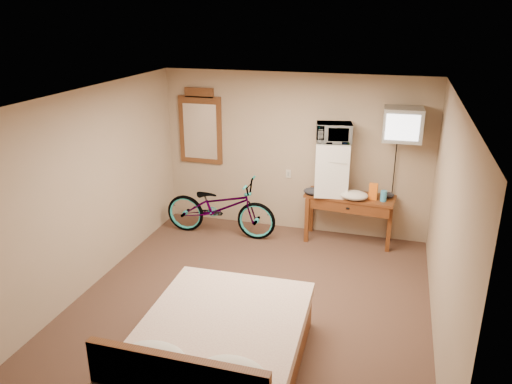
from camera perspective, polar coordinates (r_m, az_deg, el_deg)
room at (r=5.70m, az=-0.43°, el=-1.62°), size 4.60×4.64×2.50m
desk at (r=7.61m, az=10.62°, el=-1.32°), size 1.36×0.62×0.75m
mini_fridge at (r=7.50m, az=8.68°, el=2.71°), size 0.55×0.53×0.80m
microwave at (r=7.36m, az=8.90°, el=6.73°), size 0.56×0.44×0.28m
snack_bag at (r=7.47m, az=13.25°, el=0.06°), size 0.13×0.08×0.24m
blue_cup at (r=7.45m, az=14.37°, el=-0.44°), size 0.09×0.09×0.16m
cloth_cream at (r=7.43m, az=11.14°, el=-0.36°), size 0.41×0.32×0.13m
cloth_dark_a at (r=7.53m, az=6.49°, el=0.08°), size 0.28×0.21×0.10m
cloth_dark_b at (r=7.63m, az=14.89°, el=-0.33°), size 0.17×0.14×0.08m
crt_television at (r=7.26m, az=16.42°, el=7.45°), size 0.54×0.61×0.46m
wall_mirror at (r=8.16m, az=-6.37°, el=7.36°), size 0.72×0.04×1.22m
bicycle at (r=7.81m, az=-4.11°, el=-1.70°), size 1.79×0.65×0.94m
bed at (r=5.02m, az=-4.42°, el=-17.58°), size 1.60×2.09×0.90m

